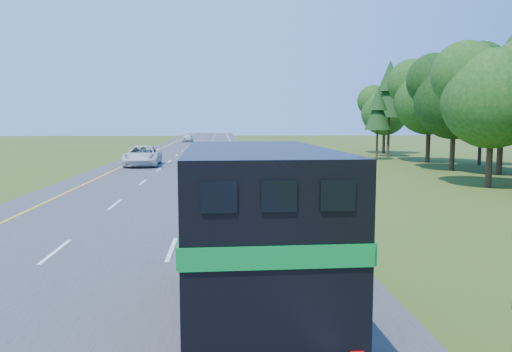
# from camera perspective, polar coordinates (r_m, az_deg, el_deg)

# --- Properties ---
(road) EXTENTS (15.00, 260.00, 0.04)m
(road) POSITION_cam_1_polar(r_m,az_deg,el_deg) (46.23, -8.35, 1.08)
(road) COLOR #38383A
(road) RESTS_ON ground
(lane_markings) EXTENTS (11.15, 260.00, 0.01)m
(lane_markings) POSITION_cam_1_polar(r_m,az_deg,el_deg) (46.23, -8.36, 1.11)
(lane_markings) COLOR yellow
(lane_markings) RESTS_ON road
(horse_truck) EXTENTS (2.76, 8.26, 3.63)m
(horse_truck) POSITION_cam_1_polar(r_m,az_deg,el_deg) (10.12, -0.29, -6.14)
(horse_truck) COLOR black
(horse_truck) RESTS_ON road
(white_suv) EXTENTS (3.36, 6.82, 1.86)m
(white_suv) POSITION_cam_1_polar(r_m,az_deg,el_deg) (47.40, -12.83, 2.27)
(white_suv) COLOR silver
(white_suv) RESTS_ON road
(far_car) EXTENTS (2.09, 4.70, 1.57)m
(far_car) POSITION_cam_1_polar(r_m,az_deg,el_deg) (101.13, -7.82, 4.34)
(far_car) COLOR silver
(far_car) RESTS_ON road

